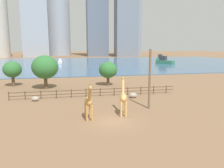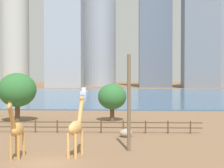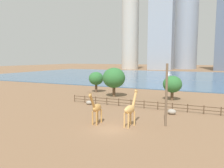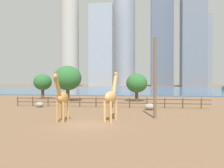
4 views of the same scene
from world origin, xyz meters
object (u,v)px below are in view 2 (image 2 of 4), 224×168
giraffe_tall (17,130)px  utility_pole (129,103)px  giraffe_companion (76,127)px  boulder_near_fence (126,133)px  tree_right_tall (17,90)px  tree_center_broad (112,97)px  boat_tug (84,92)px

giraffe_tall → utility_pole: utility_pole is taller
giraffe_tall → utility_pole: size_ratio=0.56×
giraffe_companion → boulder_near_fence: bearing=-12.8°
utility_pole → boulder_near_fence: utility_pole is taller
giraffe_tall → utility_pole: bearing=107.6°
giraffe_tall → tree_right_tall: 19.95m
utility_pole → boulder_near_fence: bearing=92.3°
giraffe_tall → boulder_near_fence: 11.81m
boulder_near_fence → giraffe_tall: bearing=-131.3°
utility_pole → tree_center_broad: (-2.02, 17.17, -0.62)m
giraffe_companion → tree_right_tall: 20.72m
utility_pole → boat_tug: utility_pole is taller
giraffe_companion → tree_center_broad: size_ratio=0.93×
boulder_near_fence → tree_center_broad: (-1.78, 11.14, 2.75)m
utility_pole → tree_center_broad: bearing=96.7°
giraffe_tall → boat_tug: bearing=-178.0°
boulder_near_fence → boat_tug: 69.13m
giraffe_companion → giraffe_tall: bearing=114.9°
utility_pole → boat_tug: 75.16m
tree_center_broad → utility_pole: bearing=-83.3°
giraffe_tall → boat_tug: (-4.65, 76.79, -1.13)m
giraffe_tall → tree_right_tall: bearing=-163.8°
utility_pole → giraffe_tall: bearing=-160.9°
utility_pole → tree_right_tall: bearing=130.9°
giraffe_companion → boat_tug: size_ratio=0.94×
tree_center_broad → tree_right_tall: tree_right_tall is taller
giraffe_companion → tree_center_broad: (1.85, 18.98, 1.05)m
giraffe_companion → utility_pole: (3.87, 1.81, 1.67)m
giraffe_tall → boat_tug: size_ratio=0.89×
boulder_near_fence → boat_tug: (-12.38, 68.01, 0.51)m
boat_tug → tree_right_tall: bearing=-178.0°
giraffe_tall → tree_right_tall: (-6.03, 18.92, 1.99)m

